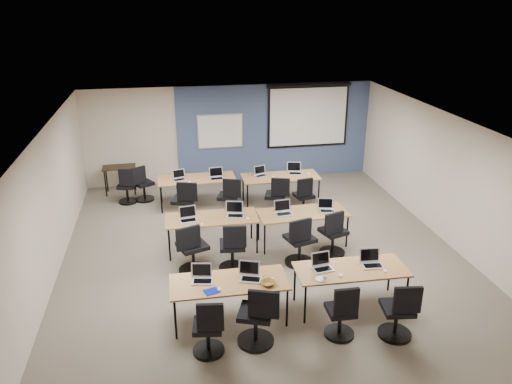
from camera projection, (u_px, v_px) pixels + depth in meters
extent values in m
cube|color=#6B6354|center=(262.00, 253.00, 10.33)|extent=(8.00, 9.00, 0.02)
cube|color=white|center=(262.00, 125.00, 9.33)|extent=(8.00, 9.00, 0.02)
cube|color=beige|center=(231.00, 134.00, 13.94)|extent=(8.00, 0.04, 2.70)
cube|color=beige|center=(338.00, 335.00, 5.72)|extent=(8.00, 0.04, 2.70)
cube|color=beige|center=(48.00, 207.00, 9.14)|extent=(0.04, 9.00, 2.70)
cube|color=beige|center=(448.00, 179.00, 10.51)|extent=(0.04, 9.00, 2.70)
cube|color=#3D5977|center=(275.00, 132.00, 14.12)|extent=(5.50, 0.04, 2.70)
cube|color=silver|center=(220.00, 131.00, 13.78)|extent=(1.28, 0.02, 0.98)
cube|color=white|center=(220.00, 131.00, 13.78)|extent=(1.20, 0.02, 0.90)
cube|color=black|center=(308.00, 115.00, 14.06)|extent=(2.32, 0.03, 1.82)
cube|color=white|center=(308.00, 117.00, 14.07)|extent=(2.20, 0.02, 1.62)
cylinder|color=black|center=(309.00, 85.00, 13.74)|extent=(2.40, 0.10, 0.10)
cube|color=#9F7B44|center=(229.00, 282.00, 7.93)|extent=(1.88, 0.78, 0.03)
cylinder|color=black|center=(175.00, 320.00, 7.62)|extent=(0.04, 0.04, 0.70)
cylinder|color=black|center=(287.00, 308.00, 7.92)|extent=(0.04, 0.04, 0.70)
cylinder|color=black|center=(174.00, 296.00, 8.22)|extent=(0.04, 0.04, 0.70)
cylinder|color=black|center=(278.00, 285.00, 8.52)|extent=(0.04, 0.04, 0.70)
cube|color=#9A7443|center=(351.00, 269.00, 8.31)|extent=(1.87, 0.78, 0.03)
cylinder|color=black|center=(305.00, 305.00, 7.99)|extent=(0.04, 0.04, 0.70)
cylinder|color=black|center=(406.00, 293.00, 8.29)|extent=(0.04, 0.04, 0.70)
cylinder|color=black|center=(295.00, 283.00, 8.59)|extent=(0.04, 0.04, 0.70)
cylinder|color=black|center=(390.00, 273.00, 8.89)|extent=(0.04, 0.04, 0.70)
cube|color=brown|center=(212.00, 218.00, 10.21)|extent=(1.89, 0.79, 0.03)
cylinder|color=black|center=(169.00, 245.00, 9.88)|extent=(0.04, 0.04, 0.70)
cylinder|color=black|center=(257.00, 238.00, 10.19)|extent=(0.04, 0.04, 0.70)
cylinder|color=black|center=(169.00, 231.00, 10.49)|extent=(0.04, 0.04, 0.70)
cylinder|color=black|center=(251.00, 224.00, 10.80)|extent=(0.04, 0.04, 0.70)
cube|color=brown|center=(303.00, 213.00, 10.45)|extent=(1.88, 0.78, 0.03)
cylinder|color=black|center=(265.00, 239.00, 10.13)|extent=(0.04, 0.04, 0.70)
cylinder|color=black|center=(347.00, 232.00, 10.43)|extent=(0.04, 0.04, 0.70)
cylinder|color=black|center=(259.00, 225.00, 10.74)|extent=(0.04, 0.04, 0.70)
cylinder|color=black|center=(337.00, 219.00, 11.04)|extent=(0.04, 0.04, 0.70)
cube|color=#986528|center=(197.00, 179.00, 12.37)|extent=(1.91, 0.80, 0.03)
cylinder|color=black|center=(161.00, 200.00, 12.05)|extent=(0.04, 0.04, 0.70)
cylinder|color=black|center=(235.00, 195.00, 12.35)|extent=(0.04, 0.04, 0.70)
cylinder|color=black|center=(161.00, 190.00, 12.67)|extent=(0.04, 0.04, 0.70)
cylinder|color=black|center=(231.00, 185.00, 12.97)|extent=(0.04, 0.04, 0.70)
cube|color=#965F2F|center=(281.00, 177.00, 12.51)|extent=(1.93, 0.80, 0.03)
cylinder|color=black|center=(248.00, 198.00, 12.18)|extent=(0.04, 0.04, 0.70)
cylinder|color=black|center=(319.00, 193.00, 12.48)|extent=(0.04, 0.04, 0.70)
cylinder|color=black|center=(243.00, 188.00, 12.80)|extent=(0.04, 0.04, 0.70)
cylinder|color=black|center=(311.00, 183.00, 13.11)|extent=(0.04, 0.04, 0.70)
cube|color=#ADADB5|center=(202.00, 281.00, 7.92)|extent=(0.33, 0.24, 0.02)
cube|color=black|center=(203.00, 281.00, 7.90)|extent=(0.28, 0.14, 0.00)
cube|color=#ADADB5|center=(201.00, 270.00, 7.99)|extent=(0.33, 0.06, 0.23)
cube|color=black|center=(202.00, 270.00, 7.98)|extent=(0.29, 0.04, 0.19)
ellipsoid|color=white|center=(219.00, 289.00, 7.70)|extent=(0.08, 0.10, 0.03)
cylinder|color=black|center=(209.00, 350.00, 7.46)|extent=(0.48, 0.48, 0.05)
cylinder|color=black|center=(208.00, 340.00, 7.39)|extent=(0.06, 0.06, 0.42)
cube|color=black|center=(208.00, 326.00, 7.30)|extent=(0.42, 0.42, 0.08)
cube|color=black|center=(210.00, 317.00, 7.03)|extent=(0.39, 0.06, 0.44)
cube|color=silver|center=(251.00, 279.00, 7.98)|extent=(0.34, 0.25, 0.02)
cube|color=black|center=(251.00, 279.00, 7.95)|extent=(0.29, 0.14, 0.00)
cube|color=silver|center=(249.00, 268.00, 8.05)|extent=(0.34, 0.06, 0.23)
cube|color=black|center=(249.00, 268.00, 8.04)|extent=(0.30, 0.04, 0.19)
ellipsoid|color=white|center=(272.00, 279.00, 7.97)|extent=(0.09, 0.11, 0.04)
cylinder|color=black|center=(256.00, 341.00, 7.67)|extent=(0.57, 0.57, 0.05)
cylinder|color=black|center=(256.00, 328.00, 7.58)|extent=(0.06, 0.06, 0.50)
cube|color=black|center=(256.00, 312.00, 7.48)|extent=(0.50, 0.50, 0.08)
cube|color=black|center=(264.00, 304.00, 7.19)|extent=(0.46, 0.06, 0.44)
cube|color=silver|center=(323.00, 269.00, 8.26)|extent=(0.33, 0.24, 0.02)
cube|color=black|center=(323.00, 269.00, 8.24)|extent=(0.28, 0.14, 0.00)
cube|color=silver|center=(321.00, 259.00, 8.34)|extent=(0.33, 0.06, 0.23)
cube|color=black|center=(321.00, 259.00, 8.33)|extent=(0.29, 0.04, 0.19)
ellipsoid|color=white|center=(341.00, 275.00, 8.08)|extent=(0.08, 0.11, 0.04)
cylinder|color=black|center=(339.00, 333.00, 7.83)|extent=(0.47, 0.47, 0.05)
cylinder|color=black|center=(340.00, 324.00, 7.76)|extent=(0.06, 0.06, 0.42)
cube|color=black|center=(341.00, 310.00, 7.67)|extent=(0.42, 0.42, 0.08)
cube|color=black|center=(346.00, 302.00, 7.39)|extent=(0.38, 0.06, 0.44)
cube|color=silver|center=(372.00, 266.00, 8.37)|extent=(0.34, 0.25, 0.02)
cube|color=black|center=(373.00, 266.00, 8.35)|extent=(0.29, 0.15, 0.00)
cube|color=silver|center=(370.00, 255.00, 8.44)|extent=(0.34, 0.06, 0.24)
cube|color=black|center=(370.00, 255.00, 8.44)|extent=(0.30, 0.04, 0.19)
ellipsoid|color=white|center=(385.00, 271.00, 8.21)|extent=(0.07, 0.10, 0.03)
cylinder|color=black|center=(394.00, 334.00, 7.82)|extent=(0.52, 0.52, 0.05)
cylinder|color=black|center=(396.00, 323.00, 7.75)|extent=(0.06, 0.06, 0.46)
cube|color=black|center=(397.00, 308.00, 7.65)|extent=(0.46, 0.46, 0.08)
cube|color=black|center=(408.00, 300.00, 7.36)|extent=(0.42, 0.06, 0.44)
cube|color=silver|center=(188.00, 220.00, 10.04)|extent=(0.35, 0.25, 0.02)
cube|color=black|center=(188.00, 220.00, 10.02)|extent=(0.30, 0.15, 0.00)
cube|color=silver|center=(188.00, 212.00, 10.12)|extent=(0.35, 0.06, 0.24)
cube|color=black|center=(188.00, 212.00, 10.11)|extent=(0.31, 0.05, 0.20)
ellipsoid|color=white|center=(202.00, 224.00, 9.88)|extent=(0.07, 0.10, 0.03)
cylinder|color=black|center=(194.00, 270.00, 9.63)|extent=(0.58, 0.58, 0.05)
cylinder|color=black|center=(193.00, 259.00, 9.55)|extent=(0.06, 0.06, 0.51)
cube|color=black|center=(192.00, 246.00, 9.44)|extent=(0.51, 0.51, 0.08)
cube|color=black|center=(188.00, 238.00, 9.12)|extent=(0.46, 0.06, 0.44)
cube|color=#A8A8B4|center=(235.00, 216.00, 10.25)|extent=(0.36, 0.26, 0.02)
cube|color=black|center=(236.00, 216.00, 10.23)|extent=(0.30, 0.15, 0.00)
cube|color=#A8A8B4|center=(234.00, 207.00, 10.33)|extent=(0.36, 0.07, 0.25)
cube|color=black|center=(234.00, 207.00, 10.32)|extent=(0.32, 0.05, 0.20)
ellipsoid|color=white|center=(248.00, 219.00, 10.12)|extent=(0.07, 0.10, 0.03)
cylinder|color=black|center=(233.00, 268.00, 9.71)|extent=(0.54, 0.54, 0.05)
cylinder|color=black|center=(232.00, 258.00, 9.63)|extent=(0.06, 0.06, 0.48)
cube|color=black|center=(232.00, 245.00, 9.53)|extent=(0.48, 0.48, 0.08)
cube|color=black|center=(235.00, 237.00, 9.23)|extent=(0.44, 0.06, 0.44)
cube|color=silver|center=(284.00, 214.00, 10.33)|extent=(0.35, 0.26, 0.02)
cube|color=black|center=(284.00, 214.00, 10.31)|extent=(0.30, 0.15, 0.00)
cube|color=silver|center=(282.00, 205.00, 10.41)|extent=(0.35, 0.06, 0.24)
cube|color=black|center=(282.00, 206.00, 10.40)|extent=(0.31, 0.05, 0.20)
ellipsoid|color=white|center=(293.00, 215.00, 10.30)|extent=(0.06, 0.09, 0.03)
cylinder|color=black|center=(299.00, 262.00, 9.92)|extent=(0.58, 0.58, 0.05)
cylinder|color=black|center=(299.00, 252.00, 9.83)|extent=(0.06, 0.06, 0.51)
cube|color=black|center=(300.00, 238.00, 9.73)|extent=(0.51, 0.51, 0.08)
cube|color=black|center=(300.00, 231.00, 9.41)|extent=(0.47, 0.06, 0.44)
cube|color=silver|center=(327.00, 211.00, 10.48)|extent=(0.32, 0.23, 0.02)
cube|color=black|center=(327.00, 211.00, 10.45)|extent=(0.27, 0.14, 0.00)
cube|color=silver|center=(325.00, 203.00, 10.55)|extent=(0.32, 0.06, 0.22)
cube|color=black|center=(326.00, 203.00, 10.54)|extent=(0.28, 0.04, 0.18)
ellipsoid|color=white|center=(344.00, 213.00, 10.38)|extent=(0.07, 0.11, 0.03)
cylinder|color=black|center=(332.00, 252.00, 10.28)|extent=(0.53, 0.53, 0.05)
cylinder|color=black|center=(333.00, 243.00, 10.20)|extent=(0.06, 0.06, 0.47)
cube|color=black|center=(333.00, 231.00, 10.10)|extent=(0.47, 0.47, 0.08)
cube|color=black|center=(334.00, 223.00, 9.80)|extent=(0.43, 0.06, 0.44)
cube|color=#ABAAB3|center=(179.00, 180.00, 12.24)|extent=(0.31, 0.22, 0.02)
cube|color=black|center=(179.00, 179.00, 12.22)|extent=(0.26, 0.13, 0.00)
cube|color=#ABAAB3|center=(179.00, 174.00, 12.31)|extent=(0.31, 0.06, 0.21)
cube|color=black|center=(179.00, 174.00, 12.30)|extent=(0.27, 0.04, 0.17)
ellipsoid|color=white|center=(190.00, 182.00, 12.08)|extent=(0.07, 0.10, 0.04)
cylinder|color=black|center=(185.00, 220.00, 11.74)|extent=(0.57, 0.57, 0.05)
cylinder|color=black|center=(185.00, 211.00, 11.66)|extent=(0.06, 0.06, 0.51)
cube|color=black|center=(184.00, 200.00, 11.55)|extent=(0.51, 0.51, 0.08)
cube|color=black|center=(187.00, 192.00, 11.26)|extent=(0.46, 0.06, 0.44)
cube|color=#AFAFBC|center=(217.00, 179.00, 12.31)|extent=(0.34, 0.25, 0.02)
cube|color=black|center=(217.00, 178.00, 12.29)|extent=(0.29, 0.15, 0.00)
cube|color=#AFAFBC|center=(216.00, 172.00, 12.39)|extent=(0.34, 0.06, 0.24)
cube|color=black|center=(216.00, 172.00, 12.38)|extent=(0.30, 0.05, 0.19)
ellipsoid|color=white|center=(230.00, 179.00, 12.27)|extent=(0.08, 0.11, 0.03)
cylinder|color=black|center=(229.00, 215.00, 12.04)|extent=(0.53, 0.53, 0.05)
cylinder|color=black|center=(228.00, 207.00, 11.96)|extent=(0.06, 0.06, 0.46)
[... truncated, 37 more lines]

